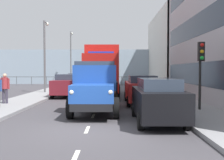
{
  "coord_description": "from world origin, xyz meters",
  "views": [
    {
      "loc": [
        -0.89,
        9.09,
        2.04
      ],
      "look_at": [
        -0.8,
        -11.83,
        1.26
      ],
      "focal_mm": 43.28,
      "sensor_mm": 36.0,
      "label": 1
    }
  ],
  "objects_px": {
    "car_red_kerbside_1": "(142,89)",
    "car_white_oppositeside_1": "(78,82)",
    "car_black_kerbside_near": "(157,100)",
    "truck_vintage_blue": "(95,88)",
    "lorry_cargo_red": "(103,70)",
    "lamp_post_promenade": "(45,49)",
    "lamp_post_far": "(71,53)",
    "car_maroon_oppositeside_0": "(67,85)",
    "car_teal_oppositeside_2": "(84,80)",
    "traffic_light_near": "(201,61)",
    "pedestrian_near_railing": "(5,86)"
  },
  "relations": [
    {
      "from": "car_red_kerbside_1",
      "to": "car_white_oppositeside_1",
      "type": "xyz_separation_m",
      "value": [
        5.18,
        -10.12,
        -0.0
      ]
    },
    {
      "from": "car_black_kerbside_near",
      "to": "car_red_kerbside_1",
      "type": "bearing_deg",
      "value": -90.0
    },
    {
      "from": "truck_vintage_blue",
      "to": "lorry_cargo_red",
      "type": "bearing_deg",
      "value": -90.04
    },
    {
      "from": "car_white_oppositeside_1",
      "to": "lamp_post_promenade",
      "type": "xyz_separation_m",
      "value": [
        2.34,
        3.25,
        2.9
      ]
    },
    {
      "from": "car_red_kerbside_1",
      "to": "lamp_post_promenade",
      "type": "height_order",
      "value": "lamp_post_promenade"
    },
    {
      "from": "car_white_oppositeside_1",
      "to": "lamp_post_far",
      "type": "height_order",
      "value": "lamp_post_far"
    },
    {
      "from": "car_maroon_oppositeside_0",
      "to": "car_teal_oppositeside_2",
      "type": "xyz_separation_m",
      "value": [
        0.0,
        -11.4,
        0.0
      ]
    },
    {
      "from": "car_maroon_oppositeside_0",
      "to": "car_white_oppositeside_1",
      "type": "bearing_deg",
      "value": -90.0
    },
    {
      "from": "traffic_light_near",
      "to": "lamp_post_far",
      "type": "height_order",
      "value": "lamp_post_far"
    },
    {
      "from": "lorry_cargo_red",
      "to": "car_maroon_oppositeside_0",
      "type": "height_order",
      "value": "lorry_cargo_red"
    },
    {
      "from": "lorry_cargo_red",
      "to": "pedestrian_near_railing",
      "type": "height_order",
      "value": "lorry_cargo_red"
    },
    {
      "from": "car_teal_oppositeside_2",
      "to": "car_red_kerbside_1",
      "type": "bearing_deg",
      "value": 108.41
    },
    {
      "from": "car_maroon_oppositeside_0",
      "to": "pedestrian_near_railing",
      "type": "height_order",
      "value": "pedestrian_near_railing"
    },
    {
      "from": "truck_vintage_blue",
      "to": "pedestrian_near_railing",
      "type": "distance_m",
      "value": 5.9
    },
    {
      "from": "truck_vintage_blue",
      "to": "traffic_light_near",
      "type": "height_order",
      "value": "traffic_light_near"
    },
    {
      "from": "car_white_oppositeside_1",
      "to": "car_maroon_oppositeside_0",
      "type": "bearing_deg",
      "value": 90.0
    },
    {
      "from": "car_black_kerbside_near",
      "to": "car_white_oppositeside_1",
      "type": "xyz_separation_m",
      "value": [
        5.18,
        -15.93,
        0.0
      ]
    },
    {
      "from": "truck_vintage_blue",
      "to": "car_teal_oppositeside_2",
      "type": "bearing_deg",
      "value": -82.17
    },
    {
      "from": "lamp_post_promenade",
      "to": "lorry_cargo_red",
      "type": "bearing_deg",
      "value": 160.61
    },
    {
      "from": "car_white_oppositeside_1",
      "to": "pedestrian_near_railing",
      "type": "xyz_separation_m",
      "value": [
        2.63,
        11.15,
        0.25
      ]
    },
    {
      "from": "car_red_kerbside_1",
      "to": "pedestrian_near_railing",
      "type": "distance_m",
      "value": 7.89
    },
    {
      "from": "car_red_kerbside_1",
      "to": "car_white_oppositeside_1",
      "type": "bearing_deg",
      "value": -62.89
    },
    {
      "from": "lorry_cargo_red",
      "to": "lamp_post_far",
      "type": "distance_m",
      "value": 15.09
    },
    {
      "from": "lorry_cargo_red",
      "to": "car_red_kerbside_1",
      "type": "xyz_separation_m",
      "value": [
        -2.53,
        5.12,
        -1.18
      ]
    },
    {
      "from": "car_red_kerbside_1",
      "to": "car_maroon_oppositeside_0",
      "type": "bearing_deg",
      "value": -38.87
    },
    {
      "from": "car_white_oppositeside_1",
      "to": "car_red_kerbside_1",
      "type": "bearing_deg",
      "value": 117.11
    },
    {
      "from": "car_black_kerbside_near",
      "to": "car_white_oppositeside_1",
      "type": "bearing_deg",
      "value": -71.98
    },
    {
      "from": "car_red_kerbside_1",
      "to": "car_teal_oppositeside_2",
      "type": "height_order",
      "value": "same"
    },
    {
      "from": "car_maroon_oppositeside_0",
      "to": "lamp_post_far",
      "type": "distance_m",
      "value": 15.61
    },
    {
      "from": "car_red_kerbside_1",
      "to": "car_maroon_oppositeside_0",
      "type": "height_order",
      "value": "same"
    },
    {
      "from": "truck_vintage_blue",
      "to": "car_maroon_oppositeside_0",
      "type": "xyz_separation_m",
      "value": [
        2.64,
        -7.84,
        -0.28
      ]
    },
    {
      "from": "car_maroon_oppositeside_0",
      "to": "pedestrian_near_railing",
      "type": "xyz_separation_m",
      "value": [
        2.63,
        5.21,
        0.25
      ]
    },
    {
      "from": "truck_vintage_blue",
      "to": "lamp_post_promenade",
      "type": "relative_size",
      "value": 0.93
    },
    {
      "from": "car_white_oppositeside_1",
      "to": "car_teal_oppositeside_2",
      "type": "xyz_separation_m",
      "value": [
        0.0,
        -5.45,
        0.0
      ]
    },
    {
      "from": "car_maroon_oppositeside_0",
      "to": "traffic_light_near",
      "type": "height_order",
      "value": "traffic_light_near"
    },
    {
      "from": "lorry_cargo_red",
      "to": "car_white_oppositeside_1",
      "type": "xyz_separation_m",
      "value": [
        2.65,
        -5.0,
        -1.18
      ]
    },
    {
      "from": "pedestrian_near_railing",
      "to": "car_white_oppositeside_1",
      "type": "bearing_deg",
      "value": -103.28
    },
    {
      "from": "car_maroon_oppositeside_0",
      "to": "lamp_post_promenade",
      "type": "height_order",
      "value": "lamp_post_promenade"
    },
    {
      "from": "car_red_kerbside_1",
      "to": "lamp_post_far",
      "type": "height_order",
      "value": "lamp_post_far"
    },
    {
      "from": "truck_vintage_blue",
      "to": "pedestrian_near_railing",
      "type": "xyz_separation_m",
      "value": [
        5.28,
        -2.63,
        -0.03
      ]
    },
    {
      "from": "truck_vintage_blue",
      "to": "traffic_light_near",
      "type": "xyz_separation_m",
      "value": [
        -4.97,
        -0.22,
        1.29
      ]
    },
    {
      "from": "car_teal_oppositeside_2",
      "to": "car_white_oppositeside_1",
      "type": "bearing_deg",
      "value": 90.0
    },
    {
      "from": "lorry_cargo_red",
      "to": "pedestrian_near_railing",
      "type": "xyz_separation_m",
      "value": [
        5.28,
        6.15,
        -0.93
      ]
    },
    {
      "from": "lorry_cargo_red",
      "to": "lamp_post_far",
      "type": "height_order",
      "value": "lamp_post_far"
    },
    {
      "from": "car_red_kerbside_1",
      "to": "car_maroon_oppositeside_0",
      "type": "relative_size",
      "value": 1.1
    },
    {
      "from": "car_maroon_oppositeside_0",
      "to": "pedestrian_near_railing",
      "type": "relative_size",
      "value": 2.45
    },
    {
      "from": "car_black_kerbside_near",
      "to": "lamp_post_far",
      "type": "xyz_separation_m",
      "value": [
        7.25,
        -25.1,
        3.33
      ]
    },
    {
      "from": "car_teal_oppositeside_2",
      "to": "lamp_post_promenade",
      "type": "xyz_separation_m",
      "value": [
        2.34,
        8.7,
        2.9
      ]
    },
    {
      "from": "truck_vintage_blue",
      "to": "car_black_kerbside_near",
      "type": "bearing_deg",
      "value": 139.72
    },
    {
      "from": "truck_vintage_blue",
      "to": "pedestrian_near_railing",
      "type": "relative_size",
      "value": 3.34
    }
  ]
}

